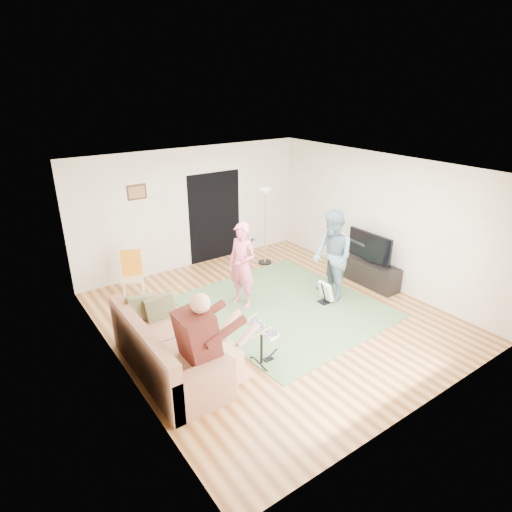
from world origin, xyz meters
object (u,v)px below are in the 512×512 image
at_px(sofa, 163,356).
at_px(tv_cabinet, 368,272).
at_px(dining_chair, 133,282).
at_px(guitar_spare, 326,291).
at_px(television, 370,246).
at_px(guitarist, 332,257).
at_px(singer, 242,265).
at_px(torchiere_lamp, 265,213).
at_px(drum_kit, 261,348).

relative_size(sofa, tv_cabinet, 1.60).
height_order(sofa, dining_chair, dining_chair).
bearing_deg(sofa, guitar_spare, 3.38).
bearing_deg(guitar_spare, television, 5.43).
xyz_separation_m(dining_chair, television, (4.27, -2.22, 0.51)).
height_order(guitar_spare, tv_cabinet, guitar_spare).
xyz_separation_m(guitarist, tv_cabinet, (1.15, 0.03, -0.64)).
bearing_deg(guitarist, dining_chair, -109.20).
distance_m(guitarist, guitar_spare, 0.68).
bearing_deg(sofa, tv_cabinet, 3.90).
distance_m(dining_chair, tv_cabinet, 4.85).
height_order(singer, torchiere_lamp, torchiere_lamp).
distance_m(guitarist, tv_cabinet, 1.32).
xyz_separation_m(guitar_spare, television, (1.30, 0.12, 0.59)).
distance_m(drum_kit, dining_chair, 3.30).
height_order(sofa, tv_cabinet, sofa).
relative_size(sofa, singer, 1.36).
xyz_separation_m(guitar_spare, dining_chair, (-2.97, 2.34, 0.09)).
relative_size(drum_kit, singer, 0.40).
height_order(torchiere_lamp, television, torchiere_lamp).
relative_size(sofa, guitar_spare, 2.50).
height_order(guitarist, tv_cabinet, guitarist).
bearing_deg(drum_kit, television, 15.82).
relative_size(singer, television, 1.53).
relative_size(dining_chair, tv_cabinet, 0.69).
bearing_deg(tv_cabinet, drum_kit, -164.40).
bearing_deg(torchiere_lamp, television, -62.84).
bearing_deg(television, guitarist, -178.50).
xyz_separation_m(drum_kit, singer, (0.80, 1.73, 0.53)).
height_order(sofa, singer, singer).
xyz_separation_m(guitarist, guitar_spare, (-0.20, -0.09, -0.64)).
bearing_deg(drum_kit, guitar_spare, 21.65).
distance_m(singer, dining_chair, 2.23).
xyz_separation_m(guitarist, dining_chair, (-3.17, 2.24, -0.55)).
height_order(guitarist, torchiere_lamp, guitarist).
bearing_deg(dining_chair, singer, -20.83).
relative_size(torchiere_lamp, tv_cabinet, 1.28).
height_order(guitar_spare, torchiere_lamp, torchiere_lamp).
height_order(sofa, guitar_spare, sofa).
height_order(guitar_spare, dining_chair, dining_chair).
xyz_separation_m(dining_chair, tv_cabinet, (4.32, -2.22, -0.09)).
relative_size(guitar_spare, television, 0.83).
xyz_separation_m(sofa, tv_cabinet, (4.80, 0.33, -0.05)).
distance_m(drum_kit, guitar_spare, 2.31).
distance_m(drum_kit, torchiere_lamp, 4.02).
distance_m(guitar_spare, dining_chair, 3.78).
distance_m(guitarist, dining_chair, 3.92).
bearing_deg(guitarist, tv_cabinet, 107.57).
bearing_deg(torchiere_lamp, dining_chair, 178.61).
bearing_deg(torchiere_lamp, singer, -138.21).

